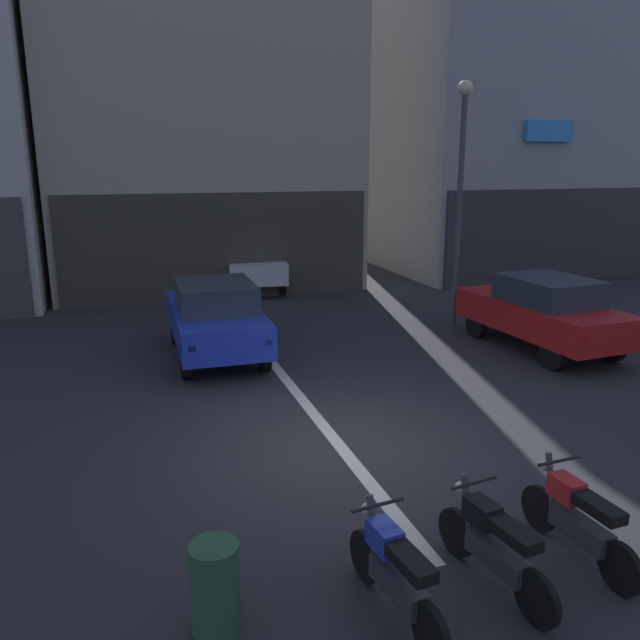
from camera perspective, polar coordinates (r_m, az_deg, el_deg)
ground_plane at (r=9.35m, az=1.76°, el=-11.42°), size 120.00×120.00×0.00m
lane_centre_line at (r=14.78m, az=-6.16°, el=-1.73°), size 0.20×18.00×0.01m
building_mid_block at (r=22.61m, az=-11.32°, el=20.80°), size 9.61×7.37×13.51m
building_far_right at (r=27.01m, az=16.96°, el=15.89°), size 10.64×8.90×10.25m
car_blue_crossing_near at (r=13.37m, az=-9.58°, el=0.34°), size 1.84×4.13×1.64m
car_red_parked_kerbside at (r=14.57m, az=19.85°, el=0.83°), size 1.98×4.19×1.64m
car_white_down_street at (r=20.75m, az=-6.13°, el=5.38°), size 2.26×4.29×1.64m
street_lamp at (r=15.89m, az=12.80°, el=12.56°), size 0.36×0.36×5.94m
motorcycle_blue_row_leftmost at (r=6.09m, az=6.88°, el=-22.00°), size 0.55×1.67×0.98m
motorcycle_black_row_left_mid at (r=6.61m, az=15.65°, el=-19.24°), size 0.55×1.66×0.98m
motorcycle_red_row_centre at (r=7.28m, az=22.57°, el=-16.48°), size 0.55×1.67×0.98m
trash_bin at (r=6.00m, az=-9.59°, el=-23.11°), size 0.44×0.44×0.85m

